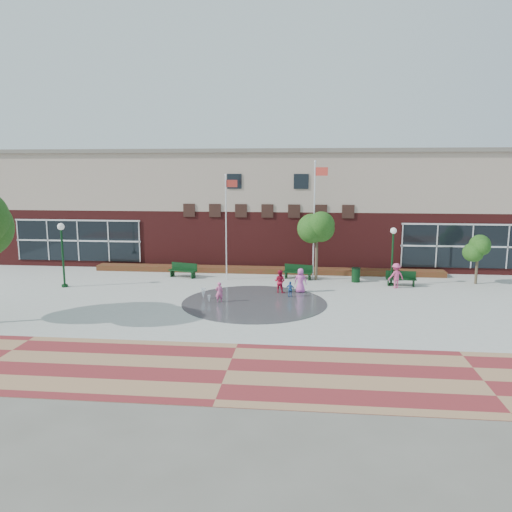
# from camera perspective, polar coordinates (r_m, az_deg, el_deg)

# --- Properties ---
(ground) EXTENTS (120.00, 120.00, 0.00)m
(ground) POSITION_cam_1_polar(r_m,az_deg,el_deg) (26.24, -0.89, -7.09)
(ground) COLOR #666056
(ground) RESTS_ON ground
(plaza_concrete) EXTENTS (46.00, 18.00, 0.01)m
(plaza_concrete) POSITION_cam_1_polar(r_m,az_deg,el_deg) (30.07, 0.00, -4.88)
(plaza_concrete) COLOR #A8A8A0
(plaza_concrete) RESTS_ON ground
(paver_band) EXTENTS (46.00, 6.00, 0.01)m
(paver_band) POSITION_cam_1_polar(r_m,az_deg,el_deg) (19.71, -3.32, -12.96)
(paver_band) COLOR maroon
(paver_band) RESTS_ON ground
(splash_pad) EXTENTS (8.40, 8.40, 0.01)m
(splash_pad) POSITION_cam_1_polar(r_m,az_deg,el_deg) (29.11, -0.20, -5.38)
(splash_pad) COLOR #383A3D
(splash_pad) RESTS_ON ground
(library_building) EXTENTS (44.40, 10.40, 9.20)m
(library_building) POSITION_cam_1_polar(r_m,az_deg,el_deg) (42.62, 1.84, 5.78)
(library_building) COLOR #5A1B1B
(library_building) RESTS_ON ground
(flower_bed) EXTENTS (26.00, 1.20, 0.40)m
(flower_bed) POSITION_cam_1_polar(r_m,az_deg,el_deg) (37.44, 1.18, -1.95)
(flower_bed) COLOR maroon
(flower_bed) RESTS_ON ground
(flagpole_left) EXTENTS (0.87, 0.14, 7.36)m
(flagpole_left) POSITION_cam_1_polar(r_m,az_deg,el_deg) (34.56, -3.37, 3.93)
(flagpole_left) COLOR white
(flagpole_left) RESTS_ON ground
(flagpole_right) EXTENTS (0.96, 0.45, 8.29)m
(flagpole_right) POSITION_cam_1_polar(r_m,az_deg,el_deg) (35.21, 6.74, 4.86)
(flagpole_right) COLOR white
(flagpole_right) RESTS_ON ground
(lamp_left) EXTENTS (0.45, 0.45, 4.24)m
(lamp_left) POSITION_cam_1_polar(r_m,az_deg,el_deg) (34.82, -21.27, 0.89)
(lamp_left) COLOR black
(lamp_left) RESTS_ON ground
(lamp_right) EXTENTS (0.41, 0.41, 3.90)m
(lamp_right) POSITION_cam_1_polar(r_m,az_deg,el_deg) (34.11, 15.35, 0.68)
(lamp_right) COLOR black
(lamp_right) RESTS_ON ground
(bench_left) EXTENTS (2.15, 1.13, 1.04)m
(bench_left) POSITION_cam_1_polar(r_m,az_deg,el_deg) (36.17, -8.35, -1.93)
(bench_left) COLOR black
(bench_left) RESTS_ON ground
(bench_mid) EXTENTS (2.12, 1.03, 1.03)m
(bench_mid) POSITION_cam_1_polar(r_m,az_deg,el_deg) (35.36, 4.80, -2.14)
(bench_mid) COLOR black
(bench_mid) RESTS_ON ground
(bench_right) EXTENTS (1.99, 0.68, 0.99)m
(bench_right) POSITION_cam_1_polar(r_m,az_deg,el_deg) (34.57, 16.21, -2.80)
(bench_right) COLOR black
(bench_right) RESTS_ON ground
(trash_can) EXTENTS (0.62, 0.62, 1.02)m
(trash_can) POSITION_cam_1_polar(r_m,az_deg,el_deg) (34.97, 11.34, -2.12)
(trash_can) COLOR black
(trash_can) RESTS_ON ground
(tree_mid) EXTENTS (2.85, 2.85, 4.80)m
(tree_mid) POSITION_cam_1_polar(r_m,az_deg,el_deg) (34.66, 6.98, 2.89)
(tree_mid) COLOR #423627
(tree_mid) RESTS_ON ground
(tree_small_right) EXTENTS (1.98, 1.98, 3.38)m
(tree_small_right) POSITION_cam_1_polar(r_m,az_deg,el_deg) (36.55, 24.05, 0.83)
(tree_small_right) COLOR #423627
(tree_small_right) RESTS_ON ground
(water_jet_a) EXTENTS (0.34, 0.34, 0.67)m
(water_jet_a) POSITION_cam_1_polar(r_m,az_deg,el_deg) (30.01, -6.03, -4.97)
(water_jet_a) COLOR white
(water_jet_a) RESTS_ON ground
(water_jet_b) EXTENTS (0.20, 0.20, 0.45)m
(water_jet_b) POSITION_cam_1_polar(r_m,az_deg,el_deg) (29.15, -5.38, -5.41)
(water_jet_b) COLOR white
(water_jet_b) RESTS_ON ground
(child_splash) EXTENTS (0.52, 0.43, 1.22)m
(child_splash) POSITION_cam_1_polar(r_m,az_deg,el_deg) (29.11, -4.23, -4.17)
(child_splash) COLOR #E45C99
(child_splash) RESTS_ON ground
(adult_red) EXTENTS (0.86, 0.76, 1.47)m
(adult_red) POSITION_cam_1_polar(r_m,az_deg,el_deg) (31.29, 2.73, -2.93)
(adult_red) COLOR #B61734
(adult_red) RESTS_ON ground
(adult_pink) EXTENTS (0.79, 0.54, 1.56)m
(adult_pink) POSITION_cam_1_polar(r_m,az_deg,el_deg) (31.44, 5.11, -2.81)
(adult_pink) COLOR #DD57BA
(adult_pink) RESTS_ON ground
(child_blue) EXTENTS (0.63, 0.40, 0.99)m
(child_blue) POSITION_cam_1_polar(r_m,az_deg,el_deg) (30.28, 3.94, -3.84)
(child_blue) COLOR #2A59A4
(child_blue) RESTS_ON ground
(person_bench) EXTENTS (1.21, 0.94, 1.66)m
(person_bench) POSITION_cam_1_polar(r_m,az_deg,el_deg) (33.74, 15.71, -2.19)
(person_bench) COLOR #DA457F
(person_bench) RESTS_ON ground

